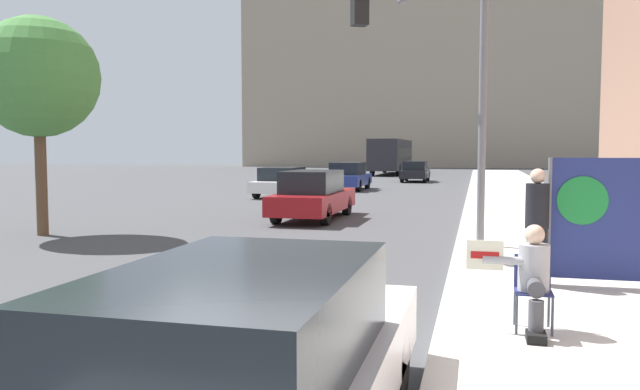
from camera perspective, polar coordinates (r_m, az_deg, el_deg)
ground_plane at (r=6.22m, az=-6.80°, el=-16.12°), size 160.00×160.00×0.00m
sidewalk_curb at (r=20.62m, az=19.04°, el=-1.89°), size 4.41×90.00×0.14m
building_backdrop_far at (r=83.94m, az=11.51°, el=11.20°), size 52.00×12.00×25.21m
seated_protester at (r=7.30m, az=18.83°, el=-6.98°), size 0.93×0.77×1.19m
jogger_on_sidewalk at (r=9.82m, az=19.20°, el=-2.67°), size 0.34×0.34×1.74m
protest_banner at (r=10.04m, az=24.75°, el=-2.02°), size 1.69×0.06×1.90m
traffic_light_pole at (r=13.17m, az=10.71°, el=11.74°), size 2.66×2.43×5.59m
parked_car_curbside at (r=4.21m, az=-6.67°, el=-15.81°), size 1.71×4.77×1.43m
car_on_road_nearest at (r=19.32m, az=-0.63°, el=-0.03°), size 1.71×4.74×1.52m
car_on_road_midblock at (r=29.02m, az=-3.41°, el=1.23°), size 1.86×4.61×1.36m
car_on_road_distant at (r=33.67m, az=2.59°, el=1.72°), size 1.84×4.32×1.50m
car_on_road_far_lane at (r=42.86m, az=8.70°, el=2.14°), size 1.71×4.13×1.41m
city_bus_on_road at (r=56.18m, az=6.52°, el=3.72°), size 2.51×11.49×3.08m
street_tree_near_curb at (r=17.26m, az=-24.38°, el=9.73°), size 3.00×3.00×5.46m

